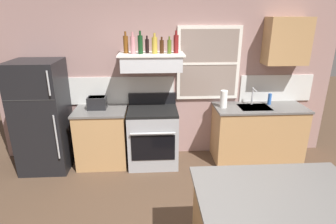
{
  "coord_description": "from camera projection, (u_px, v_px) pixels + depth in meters",
  "views": [
    {
      "loc": [
        -0.25,
        -2.13,
        2.29
      ],
      "look_at": [
        -0.05,
        1.2,
        1.1
      ],
      "focal_mm": 29.51,
      "sensor_mm": 36.0,
      "label": 1
    }
  ],
  "objects": [
    {
      "name": "back_wall",
      "position": [
        169.0,
        76.0,
        4.43
      ],
      "size": [
        5.4,
        0.11,
        2.7
      ],
      "color": "gray",
      "rests_on": "ground_plane"
    },
    {
      "name": "refrigerator",
      "position": [
        42.0,
        117.0,
        4.13
      ],
      "size": [
        0.7,
        0.72,
        1.67
      ],
      "color": "black",
      "rests_on": "ground_plane"
    },
    {
      "name": "counter_left_of_stove",
      "position": [
        102.0,
        137.0,
        4.36
      ],
      "size": [
        0.79,
        0.63,
        0.91
      ],
      "color": "tan",
      "rests_on": "ground_plane"
    },
    {
      "name": "toaster",
      "position": [
        97.0,
        103.0,
        4.22
      ],
      "size": [
        0.3,
        0.2,
        0.19
      ],
      "color": "black",
      "rests_on": "counter_left_of_stove"
    },
    {
      "name": "stove_range",
      "position": [
        153.0,
        136.0,
        4.37
      ],
      "size": [
        0.76,
        0.69,
        1.09
      ],
      "color": "#9EA0A5",
      "rests_on": "ground_plane"
    },
    {
      "name": "range_hood_shelf",
      "position": [
        151.0,
        62.0,
        4.07
      ],
      "size": [
        0.96,
        0.52,
        0.24
      ],
      "color": "silver"
    },
    {
      "name": "bottle_amber_wine",
      "position": [
        126.0,
        44.0,
        4.0
      ],
      "size": [
        0.07,
        0.07,
        0.31
      ],
      "color": "brown",
      "rests_on": "range_hood_shelf"
    },
    {
      "name": "bottle_rose_pink",
      "position": [
        133.0,
        45.0,
        3.92
      ],
      "size": [
        0.07,
        0.07,
        0.31
      ],
      "color": "#C67F84",
      "rests_on": "range_hood_shelf"
    },
    {
      "name": "bottle_dark_green_wine",
      "position": [
        140.0,
        44.0,
        3.93
      ],
      "size": [
        0.07,
        0.07,
        0.32
      ],
      "color": "#143819",
      "rests_on": "range_hood_shelf"
    },
    {
      "name": "bottle_balsamic_dark",
      "position": [
        147.0,
        46.0,
        4.01
      ],
      "size": [
        0.06,
        0.06,
        0.25
      ],
      "color": "black",
      "rests_on": "range_hood_shelf"
    },
    {
      "name": "bottle_champagne_gold_foil",
      "position": [
        155.0,
        45.0,
        3.95
      ],
      "size": [
        0.08,
        0.08,
        0.29
      ],
      "color": "#B29333",
      "rests_on": "range_hood_shelf"
    },
    {
      "name": "bottle_brown_stout",
      "position": [
        162.0,
        46.0,
        3.99
      ],
      "size": [
        0.06,
        0.06,
        0.24
      ],
      "color": "#381E0F",
      "rests_on": "range_hood_shelf"
    },
    {
      "name": "bottle_olive_oil_square",
      "position": [
        169.0,
        46.0,
        3.97
      ],
      "size": [
        0.06,
        0.06,
        0.24
      ],
      "color": "#4C601E",
      "rests_on": "range_hood_shelf"
    },
    {
      "name": "bottle_red_label_wine",
      "position": [
        176.0,
        44.0,
        4.0
      ],
      "size": [
        0.07,
        0.07,
        0.32
      ],
      "color": "maroon",
      "rests_on": "range_hood_shelf"
    },
    {
      "name": "counter_right_with_sink",
      "position": [
        257.0,
        133.0,
        4.5
      ],
      "size": [
        1.43,
        0.63,
        0.91
      ],
      "color": "tan",
      "rests_on": "ground_plane"
    },
    {
      "name": "sink_faucet",
      "position": [
        253.0,
        94.0,
        4.37
      ],
      "size": [
        0.03,
        0.17,
        0.28
      ],
      "color": "silver",
      "rests_on": "counter_right_with_sink"
    },
    {
      "name": "paper_towel_roll",
      "position": [
        224.0,
        99.0,
        4.27
      ],
      "size": [
        0.11,
        0.11,
        0.27
      ],
      "primitive_type": "cylinder",
      "color": "white",
      "rests_on": "counter_right_with_sink"
    },
    {
      "name": "dish_soap_bottle",
      "position": [
        270.0,
        99.0,
        4.42
      ],
      "size": [
        0.06,
        0.06,
        0.18
      ],
      "primitive_type": "cylinder",
      "color": "blue",
      "rests_on": "counter_right_with_sink"
    },
    {
      "name": "upper_cabinet_right",
      "position": [
        287.0,
        41.0,
        4.17
      ],
      "size": [
        0.64,
        0.32,
        0.7
      ],
      "color": "tan"
    }
  ]
}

